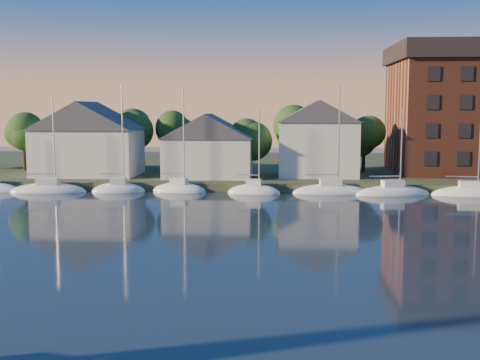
{
  "coord_description": "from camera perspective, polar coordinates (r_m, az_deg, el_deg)",
  "views": [
    {
      "loc": [
        2.85,
        -19.44,
        9.81
      ],
      "look_at": [
        0.24,
        22.0,
        4.82
      ],
      "focal_mm": 45.0,
      "sensor_mm": 36.0,
      "label": 1
    }
  ],
  "objects": [
    {
      "name": "shoreline_land",
      "position": [
        94.99,
        1.86,
        0.92
      ],
      "size": [
        160.0,
        50.0,
        2.0
      ],
      "primitive_type": "cube",
      "color": "#2D3720",
      "rests_on": "ground"
    },
    {
      "name": "wooden_dock",
      "position": [
        72.17,
        1.3,
        -0.96
      ],
      "size": [
        120.0,
        3.0,
        1.0
      ],
      "primitive_type": "cube",
      "color": "brown",
      "rests_on": "ground"
    },
    {
      "name": "clubhouse_west",
      "position": [
        81.42,
        -14.21,
        3.92
      ],
      "size": [
        13.65,
        9.45,
        9.64
      ],
      "color": "silver",
      "rests_on": "shoreline_land"
    },
    {
      "name": "clubhouse_centre",
      "position": [
        77.1,
        -3.0,
        3.37
      ],
      "size": [
        11.55,
        8.4,
        8.08
      ],
      "color": "silver",
      "rests_on": "shoreline_land"
    },
    {
      "name": "clubhouse_east",
      "position": [
        78.7,
        7.36,
        4.02
      ],
      "size": [
        10.5,
        8.4,
        9.8
      ],
      "color": "silver",
      "rests_on": "shoreline_land"
    },
    {
      "name": "tree_line",
      "position": [
        82.49,
        3.02,
        5.02
      ],
      "size": [
        93.4,
        5.4,
        8.9
      ],
      "color": "#342417",
      "rests_on": "shoreline_land"
    },
    {
      "name": "moored_fleet",
      "position": [
        69.19,
        1.21,
        -1.22
      ],
      "size": [
        87.5,
        2.4,
        12.05
      ],
      "color": "silver",
      "rests_on": "ground"
    }
  ]
}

